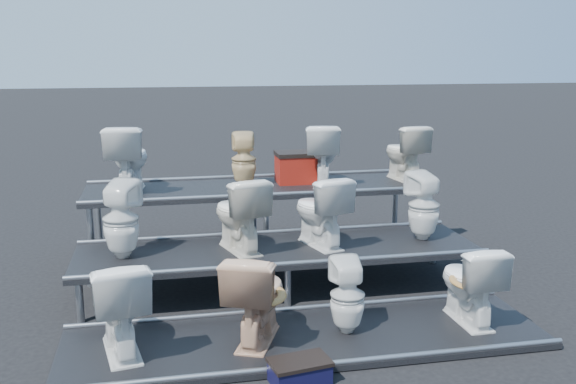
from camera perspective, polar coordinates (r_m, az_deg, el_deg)
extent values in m
plane|color=black|center=(6.94, -0.83, -8.59)|extent=(80.00, 80.00, 0.00)
cube|color=black|center=(5.76, 1.64, -12.86)|extent=(4.20, 1.20, 0.06)
cube|color=black|center=(6.86, -0.83, -6.80)|extent=(4.20, 1.20, 0.46)
cube|color=black|center=(8.03, -2.56, -2.45)|extent=(4.20, 1.20, 0.86)
imported|color=white|center=(5.47, -14.83, -9.72)|extent=(0.59, 0.87, 0.81)
imported|color=tan|center=(5.51, -2.81, -9.19)|extent=(0.72, 0.90, 0.80)
imported|color=white|center=(5.70, 5.30, -9.16)|extent=(0.31, 0.32, 0.68)
imported|color=white|center=(6.11, 15.81, -7.74)|extent=(0.43, 0.74, 0.75)
imported|color=white|center=(6.59, -14.63, -2.38)|extent=(0.47, 0.47, 0.79)
imported|color=beige|center=(6.62, -4.40, -1.94)|extent=(0.63, 0.86, 0.78)
imported|color=white|center=(6.78, 2.85, -1.67)|extent=(0.62, 0.84, 0.76)
imported|color=white|center=(7.16, 11.98, -1.21)|extent=(0.41, 0.42, 0.75)
imported|color=white|center=(7.78, -14.01, 2.92)|extent=(0.55, 0.83, 0.79)
imported|color=#D5B67E|center=(7.84, -3.94, 2.89)|extent=(0.32, 0.33, 0.67)
imported|color=white|center=(8.02, 2.99, 3.41)|extent=(0.55, 0.80, 0.75)
imported|color=beige|center=(8.36, 10.30, 3.48)|extent=(0.49, 0.75, 0.72)
cube|color=maroon|center=(8.10, 0.68, 2.05)|extent=(0.48, 0.38, 0.34)
cube|color=black|center=(5.10, 1.05, -15.80)|extent=(0.48, 0.34, 0.16)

